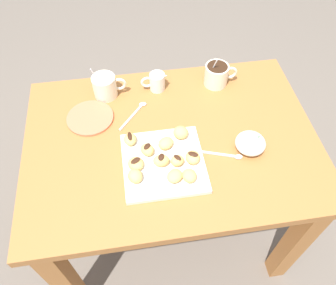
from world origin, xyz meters
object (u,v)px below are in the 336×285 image
(pastry_plate_square, at_px, (164,163))
(beignet_10, at_px, (193,157))
(beignet_4, at_px, (181,132))
(beignet_9, at_px, (177,161))
(ice_cream_bowl, at_px, (251,142))
(saucer_coral_left, at_px, (90,118))
(beignet_0, at_px, (147,150))
(beignet_5, at_px, (189,176))
(beignet_7, at_px, (130,139))
(beignet_1, at_px, (166,143))
(beignet_2, at_px, (161,161))
(cream_pitcher_white, at_px, (157,81))
(beignet_8, at_px, (136,164))
(beignet_3, at_px, (135,176))
(dining_table, at_px, (171,160))
(coffee_mug_cream_right, at_px, (217,74))
(beignet_6, at_px, (175,176))
(coffee_mug_cream_left, at_px, (105,86))

(pastry_plate_square, height_order, beignet_10, beignet_10)
(beignet_4, xyz_separation_m, beignet_9, (-0.03, -0.11, -0.00))
(ice_cream_bowl, height_order, saucer_coral_left, ice_cream_bowl)
(beignet_0, distance_m, beignet_5, 0.17)
(beignet_0, relative_size, beignet_7, 0.96)
(beignet_1, distance_m, beignet_7, 0.12)
(saucer_coral_left, height_order, beignet_0, beignet_0)
(ice_cream_bowl, distance_m, beignet_1, 0.29)
(beignet_2, height_order, beignet_7, beignet_2)
(cream_pitcher_white, xyz_separation_m, beignet_1, (-0.01, -0.30, -0.01))
(beignet_1, distance_m, beignet_8, 0.13)
(cream_pitcher_white, distance_m, beignet_7, 0.30)
(beignet_3, bearing_deg, beignet_7, 91.27)
(beignet_4, bearing_deg, dining_table, 168.01)
(coffee_mug_cream_right, bearing_deg, ice_cream_bowl, -83.84)
(ice_cream_bowl, height_order, beignet_6, ice_cream_bowl)
(beignet_2, distance_m, beignet_7, 0.14)
(cream_pitcher_white, distance_m, beignet_6, 0.43)
(beignet_8, bearing_deg, coffee_mug_cream_left, 102.70)
(beignet_5, bearing_deg, dining_table, 98.70)
(beignet_4, height_order, beignet_10, beignet_4)
(saucer_coral_left, bearing_deg, beignet_5, -45.70)
(beignet_10, bearing_deg, beignet_0, 159.72)
(beignet_3, bearing_deg, beignet_1, 45.32)
(ice_cream_bowl, bearing_deg, beignet_8, -175.98)
(beignet_6, bearing_deg, dining_table, 84.11)
(beignet_10, bearing_deg, coffee_mug_cream_right, 65.29)
(cream_pitcher_white, bearing_deg, beignet_7, -115.52)
(cream_pitcher_white, xyz_separation_m, beignet_9, (0.02, -0.38, -0.01))
(pastry_plate_square, height_order, coffee_mug_cream_right, coffee_mug_cream_right)
(pastry_plate_square, distance_m, beignet_2, 0.03)
(beignet_7, bearing_deg, ice_cream_bowl, -10.74)
(beignet_0, height_order, beignet_7, beignet_0)
(beignet_6, relative_size, beignet_7, 1.03)
(beignet_4, height_order, beignet_9, beignet_4)
(coffee_mug_cream_right, xyz_separation_m, beignet_9, (-0.22, -0.37, -0.01))
(ice_cream_bowl, relative_size, beignet_9, 2.33)
(beignet_4, bearing_deg, pastry_plate_square, -127.45)
(saucer_coral_left, height_order, beignet_3, beignet_3)
(beignet_10, bearing_deg, beignet_6, -139.08)
(beignet_7, bearing_deg, beignet_10, -28.62)
(beignet_10, bearing_deg, beignet_8, 178.98)
(beignet_2, bearing_deg, beignet_0, 127.87)
(saucer_coral_left, relative_size, beignet_7, 3.28)
(beignet_3, bearing_deg, beignet_0, 63.00)
(beignet_1, height_order, beignet_9, beignet_9)
(beignet_2, bearing_deg, pastry_plate_square, 45.90)
(beignet_7, relative_size, beignet_8, 0.97)
(ice_cream_bowl, bearing_deg, beignet_1, 171.87)
(beignet_3, distance_m, beignet_10, 0.20)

